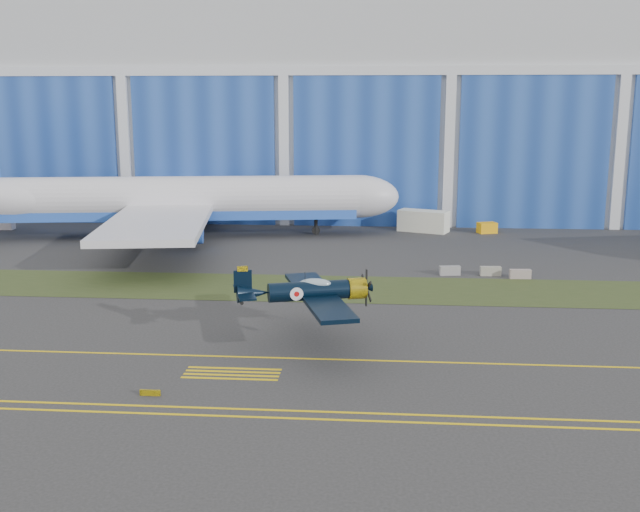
# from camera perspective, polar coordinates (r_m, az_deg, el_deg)

# --- Properties ---
(ground) EXTENTS (260.00, 260.00, 0.00)m
(ground) POSITION_cam_1_polar(r_m,az_deg,el_deg) (54.96, 13.89, -6.26)
(ground) COLOR #373636
(ground) RESTS_ON ground
(grass_median) EXTENTS (260.00, 10.00, 0.02)m
(grass_median) POSITION_cam_1_polar(r_m,az_deg,el_deg) (68.27, 12.06, -2.64)
(grass_median) COLOR #475128
(grass_median) RESTS_ON ground
(hangar) EXTENTS (220.00, 45.70, 30.00)m
(hangar) POSITION_cam_1_polar(r_m,az_deg,el_deg) (123.74, 8.96, 10.78)
(hangar) COLOR silver
(hangar) RESTS_ON ground
(taxiway_centreline) EXTENTS (200.00, 0.20, 0.02)m
(taxiway_centreline) POSITION_cam_1_polar(r_m,az_deg,el_deg) (50.28, 14.78, -7.99)
(taxiway_centreline) COLOR yellow
(taxiway_centreline) RESTS_ON ground
(edge_line_near) EXTENTS (80.00, 0.20, 0.02)m
(edge_line_near) POSITION_cam_1_polar(r_m,az_deg,el_deg) (41.63, 17.07, -12.35)
(edge_line_near) COLOR yellow
(edge_line_near) RESTS_ON ground
(edge_line_far) EXTENTS (80.00, 0.20, 0.02)m
(edge_line_far) POSITION_cam_1_polar(r_m,az_deg,el_deg) (42.52, 16.78, -11.81)
(edge_line_far) COLOR yellow
(edge_line_far) RESTS_ON ground
(hold_short_ladder) EXTENTS (6.00, 2.40, 0.02)m
(hold_short_ladder) POSITION_cam_1_polar(r_m,az_deg,el_deg) (47.44, -6.72, -8.87)
(hold_short_ladder) COLOR yellow
(hold_short_ladder) RESTS_ON ground
(guard_board_left) EXTENTS (1.20, 0.15, 0.35)m
(guard_board_left) POSITION_cam_1_polar(r_m,az_deg,el_deg) (44.82, -12.82, -10.12)
(guard_board_left) COLOR yellow
(guard_board_left) RESTS_ON ground
(warbird) EXTENTS (14.10, 15.59, 3.86)m
(warbird) POSITION_cam_1_polar(r_m,az_deg,el_deg) (51.45, -0.81, -2.68)
(warbird) COLOR black
(warbird) RESTS_ON ground
(jetliner) EXTENTS (68.62, 60.82, 21.41)m
(jetliner) POSITION_cam_1_polar(r_m,az_deg,el_deg) (94.54, -10.75, 7.90)
(jetliner) COLOR silver
(jetliner) RESTS_ON ground
(shipping_container) EXTENTS (6.87, 4.75, 2.76)m
(shipping_container) POSITION_cam_1_polar(r_m,az_deg,el_deg) (98.29, 7.88, 2.66)
(shipping_container) COLOR white
(shipping_container) RESTS_ON ground
(tug) EXTENTS (2.68, 2.13, 1.36)m
(tug) POSITION_cam_1_polar(r_m,az_deg,el_deg) (98.74, 12.61, 2.12)
(tug) COLOR #FFB00F
(tug) RESTS_ON ground
(cart) EXTENTS (2.18, 1.34, 1.29)m
(cart) POSITION_cam_1_polar(r_m,az_deg,el_deg) (107.61, -22.83, 2.23)
(cart) COLOR white
(cart) RESTS_ON ground
(barrier_a) EXTENTS (2.07, 0.91, 0.90)m
(barrier_a) POSITION_cam_1_polar(r_m,az_deg,el_deg) (74.02, 9.86, -1.10)
(barrier_a) COLOR gray
(barrier_a) RESTS_ON ground
(barrier_b) EXTENTS (2.03, 0.72, 0.90)m
(barrier_b) POSITION_cam_1_polar(r_m,az_deg,el_deg) (74.58, 12.86, -1.13)
(barrier_b) COLOR gray
(barrier_b) RESTS_ON ground
(barrier_c) EXTENTS (2.04, 0.73, 0.90)m
(barrier_c) POSITION_cam_1_polar(r_m,az_deg,el_deg) (73.97, 15.01, -1.34)
(barrier_c) COLOR #A08E88
(barrier_c) RESTS_ON ground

